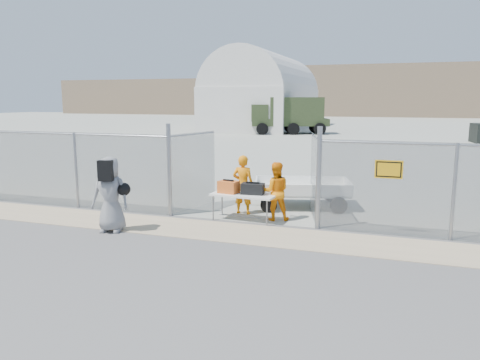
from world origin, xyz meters
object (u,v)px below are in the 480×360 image
(security_worker_right, at_px, (275,191))
(visitor, at_px, (110,194))
(security_worker_left, at_px, (243,185))
(folding_table, at_px, (243,207))
(utility_trailer, at_px, (302,193))

(security_worker_right, bearing_deg, visitor, 14.43)
(security_worker_right, height_order, visitor, visitor)
(security_worker_left, bearing_deg, security_worker_right, 160.09)
(visitor, bearing_deg, security_worker_right, 20.88)
(security_worker_right, xyz_separation_m, visitor, (-3.46, -2.27, 0.14))
(folding_table, xyz_separation_m, security_worker_left, (-0.24, 0.70, 0.46))
(visitor, xyz_separation_m, utility_trailer, (3.82, 3.99, -0.48))
(folding_table, bearing_deg, security_worker_right, 26.41)
(security_worker_left, height_order, security_worker_right, security_worker_left)
(folding_table, height_order, security_worker_left, security_worker_left)
(security_worker_left, height_order, visitor, visitor)
(utility_trailer, bearing_deg, security_worker_right, -117.03)
(visitor, bearing_deg, utility_trailer, 33.87)
(folding_table, xyz_separation_m, visitor, (-2.69, -1.95, 0.55))
(folding_table, relative_size, visitor, 0.92)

